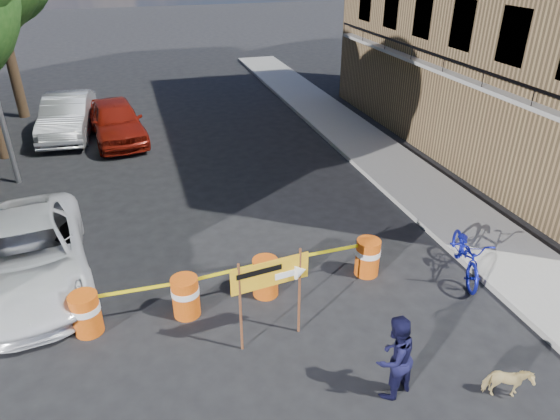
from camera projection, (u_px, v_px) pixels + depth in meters
ground at (279, 342)px, 9.76m from camera, size 120.00×120.00×0.00m
sidewalk_east at (407, 178)px, 16.36m from camera, size 2.40×40.00×0.15m
barrel_far_left at (86, 313)px, 9.80m from camera, size 0.58×0.58×0.90m
barrel_mid_left at (186, 296)px, 10.27m from camera, size 0.58×0.58×0.90m
barrel_mid_right at (265, 276)px, 10.87m from camera, size 0.58×0.58×0.90m
barrel_far_right at (368, 256)px, 11.55m from camera, size 0.58×0.58×0.90m
detour_sign at (281, 277)px, 9.19m from camera, size 1.52×0.32×1.97m
pedestrian at (394, 357)px, 8.29m from camera, size 0.95×0.84×1.62m
bicycle at (470, 234)px, 11.26m from camera, size 1.11×1.33×2.16m
dog at (507, 383)px, 8.43m from camera, size 0.82×0.57×0.64m
suv_white at (29, 255)px, 11.13m from camera, size 3.09×5.56×1.47m
sedan_red at (116, 121)px, 19.34m from camera, size 2.44×4.82×1.57m
sedan_silver at (68, 116)px, 19.87m from camera, size 2.10×4.97×1.60m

